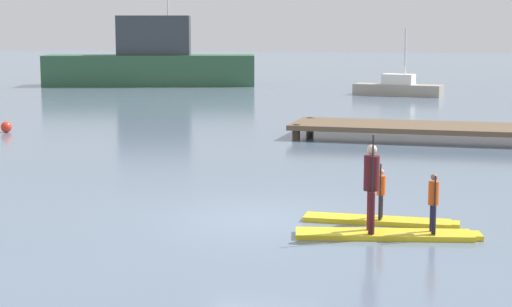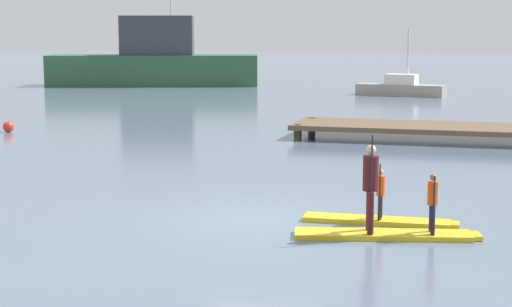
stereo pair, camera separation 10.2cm
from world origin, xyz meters
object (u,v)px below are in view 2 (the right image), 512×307
Objects in this scene: motor_boat_small_navy at (401,88)px; paddler_adult at (371,182)px; mooring_buoy_far at (8,127)px; fishing_boat_white_large at (154,61)px; paddleboard_far at (387,235)px; paddler_child_solo at (380,191)px; paddler_child_front at (433,200)px; paddleboard_near at (380,221)px.

paddler_adult is at bearing -85.14° from motor_boat_small_navy.
fishing_boat_white_large is at bearing 100.08° from mooring_buoy_far.
paddleboard_far is 34.71m from motor_boat_small_navy.
mooring_buoy_far is (-15.94, 12.71, 0.16)m from paddleboard_far.
motor_boat_small_navy is at bearing 59.87° from mooring_buoy_far.
motor_boat_small_navy reaches higher than mooring_buoy_far.
paddler_child_solo is 2.76× the size of mooring_buoy_far.
fishing_boat_white_large is 2.76× the size of motor_boat_small_navy.
paddler_adult is 1.22m from paddler_child_front.
paddler_adult is 0.36× the size of motor_boat_small_navy.
paddler_child_front is (0.83, 0.17, 0.69)m from paddleboard_far.
paddleboard_near is at bearing -36.44° from mooring_buoy_far.
paddleboard_near is at bearing 103.46° from paddleboard_far.
paddleboard_near is 2.78× the size of paddler_child_front.
fishing_boat_white_large is 34.95× the size of mooring_buoy_far.
paddleboard_near is 7.56× the size of mooring_buoy_far.
paddler_child_solo is at bearing -84.89° from motor_boat_small_navy.
paddler_child_front is at bearing 11.84° from paddler_adult.
fishing_boat_white_large is at bearing 118.93° from paddler_child_front.
fishing_boat_white_large reaches higher than paddler_child_solo.
paddleboard_far is 1.89× the size of paddler_adult.
motor_boat_small_navy is (-4.10, 34.39, -0.27)m from paddler_child_front.
paddler_child_front is at bearing -41.16° from paddler_child_solo.
paddler_child_solo is 0.22× the size of motor_boat_small_navy.
fishing_boat_white_large reaches higher than mooring_buoy_far.
paddleboard_near is 1.18m from paddleboard_far.
fishing_boat_white_large reaches higher than paddleboard_near.
paddleboard_far is 20.39m from mooring_buoy_far.
paddleboard_near is 19.47m from mooring_buoy_far.
mooring_buoy_far is (4.66, -26.24, -1.45)m from fishing_boat_white_large.
mooring_buoy_far is at bearing 143.53° from paddler_child_solo.
mooring_buoy_far is (-16.77, 12.55, -0.53)m from paddler_child_front.
motor_boat_small_navy is (-3.26, 34.55, 0.42)m from paddleboard_far.
motor_boat_small_navy reaches higher than paddler_adult.
paddleboard_far is 0.67× the size of motor_boat_small_navy.
paddler_child_front is 34.63m from motor_boat_small_navy.
motor_boat_small_navy reaches higher than paddler_child_solo.
paddleboard_far is 8.53× the size of mooring_buoy_far.
paddler_adult reaches higher than paddler_child_solo.
mooring_buoy_far is at bearing 143.56° from paddleboard_near.
motor_boat_small_navy is (17.34, -4.40, -1.19)m from fishing_boat_white_large.
mooring_buoy_far is (-15.66, 11.58, -0.46)m from paddler_child_solo.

